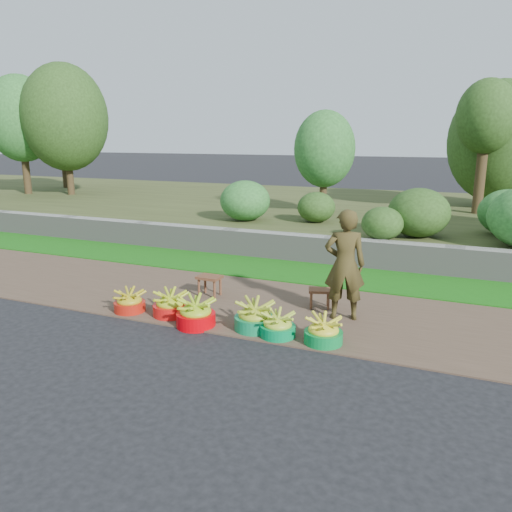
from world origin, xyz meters
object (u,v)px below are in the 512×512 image
at_px(stool_right, 320,293).
at_px(vendor_woman, 345,265).
at_px(basin_d, 255,317).
at_px(stool_left, 210,280).
at_px(basin_a, 130,302).
at_px(basin_e, 278,326).
at_px(basin_b, 171,305).
at_px(basin_f, 323,332).
at_px(basin_c, 196,314).

bearing_deg(stool_right, vendor_woman, -34.96).
xyz_separation_m(basin_d, stool_left, (-1.21, 1.02, 0.10)).
xyz_separation_m(basin_a, stool_right, (2.48, 1.21, 0.10)).
bearing_deg(basin_e, stool_right, 81.37).
relative_size(basin_b, basin_f, 1.05).
height_order(basin_a, stool_left, stool_left).
distance_m(basin_d, basin_e, 0.38).
bearing_deg(vendor_woman, basin_d, 24.19).
xyz_separation_m(basin_a, basin_c, (1.15, -0.11, 0.03)).
distance_m(basin_a, basin_d, 1.93).
xyz_separation_m(basin_d, stool_right, (0.55, 1.14, 0.07)).
relative_size(basin_d, vendor_woman, 0.35).
distance_m(basin_a, basin_b, 0.64).
bearing_deg(basin_f, stool_right, 107.89).
bearing_deg(vendor_woman, basin_f, 71.69).
relative_size(basin_b, basin_c, 0.94).
height_order(basin_e, vendor_woman, vendor_woman).
height_order(basin_a, stool_right, basin_a).
distance_m(basin_c, vendor_woman, 2.11).
bearing_deg(stool_left, basin_d, -40.21).
relative_size(basin_b, stool_left, 1.33).
height_order(basin_d, stool_left, basin_d).
bearing_deg(vendor_woman, stool_left, -21.73).
distance_m(basin_e, stool_left, 1.93).
height_order(basin_a, basin_b, basin_b).
height_order(basin_c, basin_f, basin_c).
bearing_deg(basin_c, basin_e, 3.50).
height_order(basin_b, stool_right, basin_b).
xyz_separation_m(basin_b, stool_right, (1.84, 1.12, 0.08)).
relative_size(basin_f, vendor_woman, 0.31).
xyz_separation_m(basin_b, basin_d, (1.29, -0.02, 0.01)).
relative_size(basin_e, vendor_woman, 0.29).
distance_m(basin_f, stool_left, 2.42).
relative_size(basin_a, basin_b, 0.90).
xyz_separation_m(basin_a, basin_f, (2.87, -0.02, 0.01)).
distance_m(basin_d, vendor_woman, 1.42).
bearing_deg(basin_a, basin_b, 7.63).
xyz_separation_m(basin_c, basin_f, (1.72, 0.09, -0.02)).
relative_size(basin_b, vendor_woman, 0.32).
bearing_deg(basin_e, basin_d, 163.74).
xyz_separation_m(basin_d, basin_f, (0.94, -0.09, -0.02)).
height_order(basin_a, basin_f, basin_f).
xyz_separation_m(basin_b, basin_c, (0.51, -0.19, 0.01)).
distance_m(basin_c, basin_e, 1.14).
bearing_deg(stool_left, basin_a, -123.47).
distance_m(stool_left, stool_right, 1.76).
height_order(basin_b, basin_f, basin_b).
bearing_deg(basin_f, basin_b, 177.32).
height_order(basin_a, basin_c, basin_c).
distance_m(basin_b, stool_left, 1.01).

